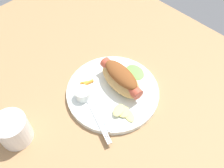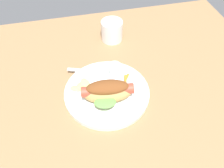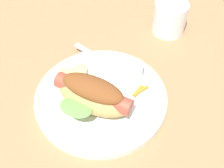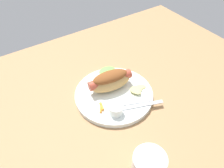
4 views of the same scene
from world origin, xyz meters
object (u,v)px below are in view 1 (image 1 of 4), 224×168
object	(u,v)px
plate	(113,92)
chips_pile	(124,112)
drinking_cup	(13,130)
hot_dog	(121,78)
carrot_garnish	(87,82)
fork	(97,117)
sauce_ramekin	(83,94)
knife	(101,111)

from	to	relation	value
plate	chips_pile	bearing A→B (deg)	155.84
drinking_cup	hot_dog	bearing A→B (deg)	-105.37
plate	carrot_garnish	size ratio (longest dim) A/B	7.34
plate	fork	size ratio (longest dim) A/B	1.70
fork	carrot_garnish	xyz separation A→B (cm)	(10.05, -5.62, 0.20)
hot_dog	fork	bearing A→B (deg)	-69.95
sauce_ramekin	chips_pile	size ratio (longest dim) A/B	0.60
hot_dog	carrot_garnish	world-z (taller)	hot_dog
sauce_ramekin	carrot_garnish	size ratio (longest dim) A/B	1.19
sauce_ramekin	fork	distance (cm)	7.60
plate	drinking_cup	xyz separation A→B (cm)	(7.71, 26.55, 3.07)
hot_dog	fork	size ratio (longest dim) A/B	1.00
sauce_ramekin	drinking_cup	bearing A→B (deg)	79.63
hot_dog	drinking_cup	bearing A→B (deg)	-98.30
plate	hot_dog	bearing A→B (deg)	-97.43
chips_pile	fork	bearing A→B (deg)	54.31
chips_pile	carrot_garnish	world-z (taller)	chips_pile
hot_dog	drinking_cup	xyz separation A→B (cm)	(8.08, 29.41, -1.11)
knife	carrot_garnish	size ratio (longest dim) A/B	3.73
fork	carrot_garnish	bearing A→B (deg)	170.84
sauce_ramekin	knife	xyz separation A→B (cm)	(-6.73, -0.46, -1.31)
hot_dog	drinking_cup	distance (cm)	30.52
fork	carrot_garnish	size ratio (longest dim) A/B	4.31
chips_pile	hot_dog	bearing A→B (deg)	-41.65
hot_dog	knife	xyz separation A→B (cm)	(-2.16, 9.74, -3.20)
chips_pile	carrot_garnish	distance (cm)	14.19
carrot_garnish	sauce_ramekin	bearing A→B (deg)	124.80
knife	chips_pile	distance (cm)	5.95
plate	carrot_garnish	bearing A→B (deg)	25.93
carrot_garnish	chips_pile	bearing A→B (deg)	-179.47
chips_pile	carrot_garnish	size ratio (longest dim) A/B	2.00
fork	knife	distance (cm)	2.20
knife	carrot_garnish	xyz separation A→B (cm)	(9.48, -3.50, 0.22)
hot_dog	sauce_ramekin	bearing A→B (deg)	-107.07
plate	knife	size ratio (longest dim) A/B	1.97
sauce_ramekin	chips_pile	xyz separation A→B (cm)	(-11.43, -4.09, -0.91)
fork	chips_pile	distance (cm)	7.09
plate	knife	bearing A→B (deg)	110.24
fork	drinking_cup	bearing A→B (deg)	-101.59
hot_dog	sauce_ramekin	xyz separation A→B (cm)	(4.57, 10.19, -1.89)
fork	drinking_cup	distance (cm)	20.72
plate	fork	distance (cm)	9.57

